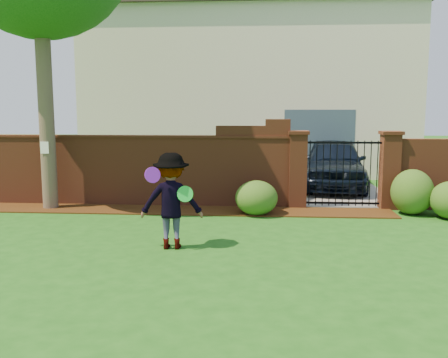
# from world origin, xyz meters

# --- Properties ---
(ground) EXTENTS (80.00, 80.00, 0.01)m
(ground) POSITION_xyz_m (0.00, 0.00, -0.01)
(ground) COLOR #1B5114
(ground) RESTS_ON ground
(mulch_bed) EXTENTS (11.10, 1.08, 0.03)m
(mulch_bed) POSITION_xyz_m (-0.95, 3.34, 0.01)
(mulch_bed) COLOR #321A09
(mulch_bed) RESTS_ON ground
(brick_wall) EXTENTS (8.70, 0.31, 2.16)m
(brick_wall) POSITION_xyz_m (-2.01, 4.00, 0.93)
(brick_wall) COLOR brown
(brick_wall) RESTS_ON ground
(pillar_left) EXTENTS (0.50, 0.50, 1.88)m
(pillar_left) POSITION_xyz_m (2.40, 4.00, 0.96)
(pillar_left) COLOR brown
(pillar_left) RESTS_ON ground
(pillar_right) EXTENTS (0.50, 0.50, 1.88)m
(pillar_right) POSITION_xyz_m (4.60, 4.00, 0.96)
(pillar_right) COLOR brown
(pillar_right) RESTS_ON ground
(iron_gate) EXTENTS (1.78, 0.03, 1.60)m
(iron_gate) POSITION_xyz_m (3.50, 4.00, 0.85)
(iron_gate) COLOR black
(iron_gate) RESTS_ON ground
(driveway) EXTENTS (3.20, 8.00, 0.01)m
(driveway) POSITION_xyz_m (3.50, 8.00, 0.01)
(driveway) COLOR gray
(driveway) RESTS_ON ground
(house) EXTENTS (12.40, 6.40, 6.30)m
(house) POSITION_xyz_m (1.00, 12.00, 3.16)
(house) COLOR #ECE6C6
(house) RESTS_ON ground
(car) EXTENTS (2.28, 4.67, 1.53)m
(car) POSITION_xyz_m (3.71, 6.89, 0.77)
(car) COLOR black
(car) RESTS_ON ground
(paper_notice) EXTENTS (0.20, 0.01, 0.28)m
(paper_notice) POSITION_xyz_m (-3.60, 3.21, 1.50)
(paper_notice) COLOR white
(paper_notice) RESTS_ON tree
(shrub_left) EXTENTS (0.97, 0.97, 0.79)m
(shrub_left) POSITION_xyz_m (1.41, 3.02, 0.40)
(shrub_left) COLOR #235018
(shrub_left) RESTS_ON ground
(shrub_middle) EXTENTS (0.95, 0.95, 1.04)m
(shrub_middle) POSITION_xyz_m (4.96, 3.34, 0.52)
(shrub_middle) COLOR #235018
(shrub_middle) RESTS_ON ground
(man) EXTENTS (1.11, 0.69, 1.66)m
(man) POSITION_xyz_m (-0.04, 0.18, 0.83)
(man) COLOR gray
(man) RESTS_ON ground
(frisbee_purple) EXTENTS (0.27, 0.21, 0.27)m
(frisbee_purple) POSITION_xyz_m (-0.28, -0.12, 1.32)
(frisbee_purple) COLOR purple
(frisbee_purple) RESTS_ON man
(frisbee_green) EXTENTS (0.28, 0.07, 0.27)m
(frisbee_green) POSITION_xyz_m (0.23, 0.05, 0.98)
(frisbee_green) COLOR green
(frisbee_green) RESTS_ON man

